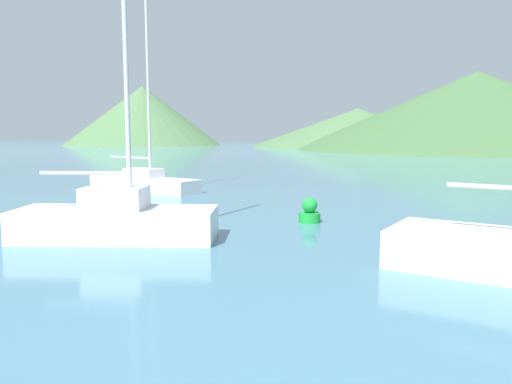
% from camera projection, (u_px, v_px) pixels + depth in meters
% --- Properties ---
extents(sailboat_inner, '(5.29, 3.20, 8.66)m').
position_uv_depth(sailboat_inner, '(116.00, 218.00, 12.59)').
color(sailboat_inner, silver).
rests_on(sailboat_inner, ground_plane).
extents(sailboat_middle, '(6.05, 2.71, 10.69)m').
position_uv_depth(sailboat_middle, '(144.00, 180.00, 23.11)').
color(sailboat_middle, silver).
rests_on(sailboat_middle, ground_plane).
extents(buoy_marker, '(0.65, 0.65, 0.75)m').
position_uv_depth(buoy_marker, '(310.00, 212.00, 15.03)').
color(buoy_marker, green).
rests_on(buoy_marker, ground_plane).
extents(hill_west, '(31.29, 31.29, 11.78)m').
position_uv_depth(hill_west, '(143.00, 116.00, 100.47)').
color(hill_west, '#476B42').
rests_on(hill_west, ground_plane).
extents(hill_central, '(38.90, 38.90, 6.92)m').
position_uv_depth(hill_central, '(358.00, 127.00, 90.76)').
color(hill_central, '#476B42').
rests_on(hill_central, ground_plane).
extents(hill_east, '(54.43, 54.43, 11.78)m').
position_uv_depth(hill_east, '(476.00, 111.00, 75.69)').
color(hill_east, '#3D6038').
rests_on(hill_east, ground_plane).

